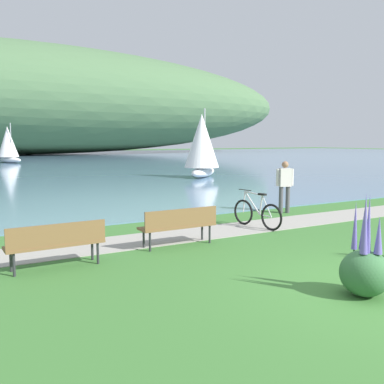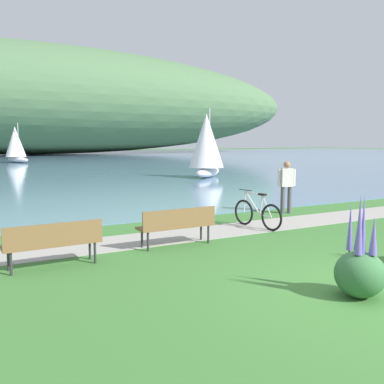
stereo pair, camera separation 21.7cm
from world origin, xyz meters
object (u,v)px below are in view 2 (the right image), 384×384
object	(u,v)px
bicycle_leaning_near_bench	(257,213)
person_at_shoreline	(287,184)
park_bench_further_along	(53,241)
sailboat_toward_hillside	(207,145)
park_bench_near_camera	(177,224)
sailboat_mid_bay	(16,144)

from	to	relation	value
bicycle_leaning_near_bench	person_at_shoreline	bearing A→B (deg)	32.65
park_bench_further_along	person_at_shoreline	distance (m)	8.38
person_at_shoreline	sailboat_toward_hillside	xyz separation A→B (m)	(4.36, 12.63, 1.11)
park_bench_near_camera	sailboat_toward_hillside	distance (m)	17.74
bicycle_leaning_near_bench	park_bench_near_camera	bearing A→B (deg)	-163.99
bicycle_leaning_near_bench	sailboat_mid_bay	size ratio (longest dim) A/B	0.43
park_bench_near_camera	sailboat_mid_bay	bearing A→B (deg)	88.42
person_at_shoreline	sailboat_toward_hillside	world-z (taller)	sailboat_toward_hillside
person_at_shoreline	sailboat_mid_bay	size ratio (longest dim) A/B	0.42
person_at_shoreline	sailboat_toward_hillside	bearing A→B (deg)	70.93
park_bench_further_along	bicycle_leaning_near_bench	bearing A→B (deg)	12.13
park_bench_near_camera	park_bench_further_along	bearing A→B (deg)	-171.94
bicycle_leaning_near_bench	sailboat_toward_hillside	distance (m)	15.66
park_bench_further_along	sailboat_toward_hillside	xyz separation A→B (m)	(12.29, 15.30, 1.56)
sailboat_toward_hillside	person_at_shoreline	bearing A→B (deg)	-109.07
park_bench_further_along	sailboat_toward_hillside	world-z (taller)	sailboat_toward_hillside
park_bench_near_camera	bicycle_leaning_near_bench	xyz separation A→B (m)	(2.85, 0.82, -0.12)
park_bench_near_camera	park_bench_further_along	xyz separation A→B (m)	(-2.80, -0.40, 0.00)
park_bench_further_along	sailboat_mid_bay	size ratio (longest dim) A/B	0.44
bicycle_leaning_near_bench	sailboat_mid_bay	world-z (taller)	sailboat_mid_bay
bicycle_leaning_near_bench	sailboat_mid_bay	bearing A→B (deg)	92.56
park_bench_near_camera	sailboat_mid_bay	xyz separation A→B (m)	(1.10, 39.99, 1.45)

